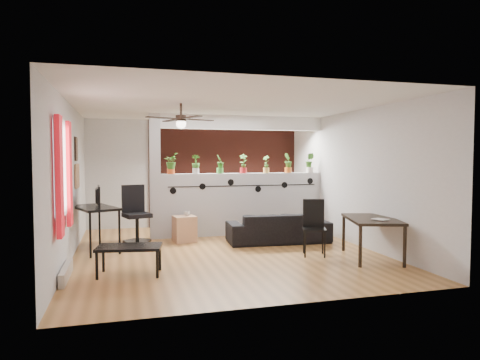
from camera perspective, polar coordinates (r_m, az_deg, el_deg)
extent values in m
cube|color=#986632|center=(7.91, -2.19, -9.72)|extent=(6.30, 7.10, 0.10)
cube|color=#B7B7BA|center=(10.68, -5.92, 0.89)|extent=(6.30, 0.04, 2.90)
cube|color=#B7B7BA|center=(4.84, 5.99, -1.64)|extent=(6.30, 0.04, 2.90)
cube|color=#B7B7BA|center=(7.57, -21.91, -0.17)|extent=(0.04, 7.10, 2.90)
cube|color=#B7B7BA|center=(8.70, 14.83, 0.33)|extent=(0.04, 7.10, 2.90)
cube|color=white|center=(7.77, -2.23, 10.09)|extent=(6.30, 7.10, 0.10)
cube|color=#BCBCC1|center=(9.42, 0.45, -3.19)|extent=(3.60, 0.18, 1.35)
cube|color=white|center=(9.40, 0.46, 7.64)|extent=(3.60, 0.18, 0.30)
cube|color=#BCBCC1|center=(9.04, -11.27, 0.47)|extent=(0.22, 0.20, 2.60)
cube|color=#A13F2F|center=(10.80, -1.68, 0.93)|extent=(3.90, 0.05, 2.60)
cube|color=black|center=(9.30, 0.61, -0.77)|extent=(3.31, 0.01, 0.02)
cylinder|color=black|center=(9.00, -8.92, -1.44)|extent=(0.14, 0.01, 0.14)
cylinder|color=black|center=(9.08, -5.03, -0.86)|extent=(0.14, 0.01, 0.14)
cylinder|color=black|center=(9.21, -1.24, -0.30)|extent=(0.14, 0.01, 0.14)
cylinder|color=black|center=(9.39, 2.43, -1.22)|extent=(0.14, 0.01, 0.14)
cylinder|color=black|center=(9.59, 5.96, -0.66)|extent=(0.14, 0.01, 0.14)
cylinder|color=black|center=(9.83, 9.33, -0.13)|extent=(0.14, 0.01, 0.14)
cube|color=white|center=(6.37, -22.85, 1.50)|extent=(0.02, 0.95, 1.25)
cube|color=white|center=(6.36, -22.72, 1.50)|extent=(0.04, 1.05, 1.35)
cube|color=red|center=(5.87, -22.93, 0.41)|extent=(0.06, 0.30, 1.55)
cube|color=red|center=(6.86, -21.84, 0.78)|extent=(0.06, 0.30, 1.55)
cube|color=beige|center=(6.56, -22.19, -11.35)|extent=(0.08, 1.00, 0.18)
cube|color=#A3744E|center=(8.51, -20.89, 0.51)|extent=(0.03, 0.60, 0.45)
cube|color=#8C7259|center=(8.45, -20.99, 3.88)|extent=(0.03, 0.30, 0.40)
cube|color=black|center=(8.45, -21.02, 3.88)|extent=(0.02, 0.34, 0.44)
cylinder|color=black|center=(7.32, -7.88, 9.32)|extent=(0.04, 0.04, 0.20)
cylinder|color=black|center=(7.30, -7.87, 8.15)|extent=(0.18, 0.18, 0.10)
sphere|color=white|center=(7.30, -7.86, 7.45)|extent=(0.17, 0.17, 0.17)
cube|color=black|center=(7.47, -5.53, 7.98)|extent=(0.55, 0.29, 0.01)
cube|color=black|center=(7.60, -9.06, 7.86)|extent=(0.29, 0.55, 0.01)
cube|color=black|center=(7.15, -10.31, 8.16)|extent=(0.55, 0.29, 0.01)
cube|color=black|center=(7.00, -6.57, 8.30)|extent=(0.29, 0.55, 0.01)
cylinder|color=#DC4E19|center=(9.07, -9.20, 1.19)|extent=(0.16, 0.16, 0.12)
imported|color=#204E16|center=(9.06, -9.21, 2.51)|extent=(0.25, 0.28, 0.34)
cylinder|color=silver|center=(9.14, -5.91, 1.23)|extent=(0.14, 0.14, 0.12)
imported|color=#204E16|center=(9.14, -5.92, 2.43)|extent=(0.23, 0.20, 0.30)
cylinder|color=green|center=(9.24, -2.69, 1.26)|extent=(0.14, 0.14, 0.12)
imported|color=#204E16|center=(9.24, -2.69, 2.47)|extent=(0.26, 0.26, 0.31)
cylinder|color=red|center=(9.37, 0.45, 1.29)|extent=(0.15, 0.15, 0.12)
imported|color=#204E16|center=(9.37, 0.45, 2.52)|extent=(0.25, 0.22, 0.32)
cylinder|color=gold|center=(9.53, 3.50, 1.31)|extent=(0.14, 0.14, 0.12)
imported|color=#204E16|center=(9.53, 3.50, 2.43)|extent=(0.24, 0.25, 0.29)
cylinder|color=#CB5C17|center=(9.71, 6.44, 1.33)|extent=(0.16, 0.16, 0.12)
imported|color=#204E16|center=(9.71, 6.45, 2.58)|extent=(0.27, 0.29, 0.34)
cylinder|color=silver|center=(9.92, 9.27, 1.34)|extent=(0.16, 0.16, 0.12)
imported|color=#204E16|center=(9.92, 9.28, 2.58)|extent=(0.30, 0.29, 0.35)
imported|color=black|center=(8.63, 5.13, -6.41)|extent=(1.97, 0.89, 0.56)
cube|color=tan|center=(8.71, -7.41, -6.48)|extent=(0.48, 0.44, 0.52)
imported|color=gray|center=(8.67, -7.10, -4.47)|extent=(0.15, 0.15, 0.09)
cube|color=black|center=(8.16, -18.79, -3.52)|extent=(0.95, 1.25, 0.04)
cylinder|color=black|center=(7.65, -19.33, -7.01)|extent=(0.04, 0.04, 0.77)
cylinder|color=black|center=(7.82, -15.78, -6.74)|extent=(0.04, 0.04, 0.77)
cylinder|color=black|center=(8.64, -21.41, -5.92)|extent=(0.04, 0.04, 0.77)
cylinder|color=black|center=(8.78, -18.22, -5.72)|extent=(0.04, 0.04, 0.77)
imported|color=black|center=(8.30, -18.74, -2.57)|extent=(0.36, 0.08, 0.20)
cylinder|color=black|center=(8.71, -13.53, -7.97)|extent=(0.59, 0.59, 0.05)
cylinder|color=black|center=(8.67, -13.55, -6.36)|extent=(0.07, 0.07, 0.50)
cube|color=black|center=(8.63, -13.57, -4.59)|extent=(0.59, 0.59, 0.08)
cube|color=black|center=(8.79, -14.06, -2.39)|extent=(0.45, 0.20, 0.54)
cube|color=black|center=(7.50, 17.18, -5.03)|extent=(1.09, 1.42, 0.04)
cylinder|color=black|center=(6.91, 15.75, -8.56)|extent=(0.05, 0.05, 0.64)
cylinder|color=black|center=(7.11, 21.11, -8.33)|extent=(0.05, 0.05, 0.64)
cylinder|color=black|center=(8.03, 13.64, -6.92)|extent=(0.05, 0.05, 0.64)
cylinder|color=black|center=(8.20, 18.32, -6.78)|extent=(0.05, 0.05, 0.64)
imported|color=gray|center=(7.19, 17.81, -5.10)|extent=(0.25, 0.28, 0.02)
cube|color=black|center=(7.51, 9.86, -6.47)|extent=(0.50, 0.50, 0.03)
cube|color=black|center=(7.64, 9.77, -4.36)|extent=(0.36, 0.16, 0.49)
cube|color=black|center=(7.37, 8.67, -8.45)|extent=(0.03, 0.03, 0.46)
cube|color=black|center=(7.40, 11.24, -8.43)|extent=(0.03, 0.03, 0.46)
cube|color=black|center=(7.65, 8.53, -6.20)|extent=(0.03, 0.03, 0.94)
cube|color=black|center=(7.68, 10.99, -6.18)|extent=(0.03, 0.03, 0.94)
cube|color=black|center=(6.42, -14.53, -8.66)|extent=(0.98, 0.65, 0.04)
cylinder|color=black|center=(6.34, -18.56, -10.83)|extent=(0.04, 0.04, 0.38)
cylinder|color=black|center=(6.22, -10.98, -11.01)|extent=(0.04, 0.04, 0.38)
cylinder|color=black|center=(6.75, -17.76, -9.99)|extent=(0.04, 0.04, 0.38)
cylinder|color=black|center=(6.63, -10.64, -10.13)|extent=(0.04, 0.04, 0.38)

